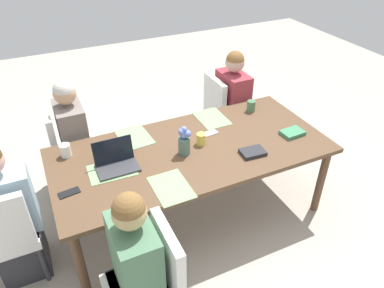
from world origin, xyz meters
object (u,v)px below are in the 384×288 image
Objects in this scene: chair_far_left_mid at (152,280)px; person_head_right_right_near at (11,221)px; coffee_mug_near_left at (66,150)px; chair_near_left_near at (223,110)px; laptop_head_right_right_near at (116,162)px; person_near_left_near at (232,109)px; phone_silver at (210,133)px; person_near_left_far at (76,145)px; flower_vase at (184,141)px; book_blue_cover at (253,152)px; chair_near_left_far at (67,146)px; coffee_mug_near_right at (201,139)px; coffee_mug_centre_left at (251,106)px; phone_black at (69,193)px; book_red_cover at (292,133)px; chair_head_right_right_near at (4,233)px; person_far_left_mid at (138,275)px; dining_table at (192,155)px.

person_head_right_right_near is (0.77, -0.89, 0.03)m from chair_far_left_mid.
chair_far_left_mid reaches higher than coffee_mug_near_left.
chair_near_left_near is 1.67m from laptop_head_right_right_near.
person_near_left_near reaches higher than phone_silver.
person_near_left_far is at bearing -84.62° from chair_far_left_mid.
person_head_right_right_near is 1.73m from phone_silver.
flower_vase reaches higher than book_blue_cover.
coffee_mug_near_right is (-1.03, 0.83, 0.29)m from chair_near_left_far.
coffee_mug_centre_left reaches higher than phone_black.
coffee_mug_near_right is 0.45m from book_blue_cover.
book_red_cover is at bearing 147.37° from phone_silver.
book_blue_cover is at bearing 174.21° from chair_head_right_right_near.
flower_vase is 1.01m from book_red_cover.
laptop_head_right_right_near is (1.50, 0.76, 0.25)m from person_near_left_near.
laptop_head_right_right_near is 1.11m from book_blue_cover.
person_head_right_right_near is 7.97× the size of phone_black.
chair_near_left_near reaches higher than coffee_mug_centre_left.
chair_head_right_right_near is at bearing -45.02° from person_far_left_mid.
chair_near_left_near is 0.10m from person_near_left_near.
chair_near_left_far reaches higher than coffee_mug_near_left.
chair_head_right_right_near is (0.76, -0.76, -0.03)m from person_far_left_mid.
dining_table is 1.15m from chair_far_left_mid.
phone_silver is at bearing -62.62° from book_blue_cover.
chair_near_left_far reaches higher than book_blue_cover.
phone_silver is (-0.94, -1.05, 0.24)m from chair_far_left_mid.
chair_far_left_mid reaches higher than coffee_mug_near_right.
book_blue_cover is (0.36, 1.12, 0.25)m from chair_near_left_near.
chair_near_left_far is at bearing -38.85° from coffee_mug_near_right.
coffee_mug_near_right is at bearing -179.40° from laptop_head_right_right_near.
person_near_left_near is 2.30m from person_far_left_mid.
person_near_left_near reaches higher than coffee_mug_near_left.
person_near_left_far is 1.74m from coffee_mug_centre_left.
book_red_cover is at bearing 150.95° from person_near_left_far.
phone_silver is at bearing -174.86° from phone_black.
person_head_right_right_near is (-0.06, -0.07, 0.03)m from chair_head_right_right_near.
chair_near_left_near is 2.49m from chair_head_right_right_near.
chair_near_left_near and chair_near_left_far have the same top height.
dining_table is at bearing 24.76° from phone_silver.
coffee_mug_centre_left is (-0.89, -0.38, -0.07)m from flower_vase.
chair_near_left_far is at bearing -46.68° from flower_vase.
dining_table is at bearing 47.15° from chair_near_left_near.
person_far_left_mid is 11.01× the size of coffee_mug_centre_left.
person_near_left_far is at bearing -104.47° from coffee_mug_near_left.
chair_far_left_mid reaches higher than dining_table.
book_red_cover is at bearing 177.74° from chair_head_right_right_near.
person_near_left_far is (1.72, -0.02, 0.00)m from person_near_left_near.
dining_table is 1.95× the size of person_far_left_mid.
chair_near_left_near is at bearing -158.19° from chair_head_right_right_near.
chair_near_left_near is 8.32× the size of coffee_mug_near_left.
chair_near_left_near reaches higher than dining_table.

